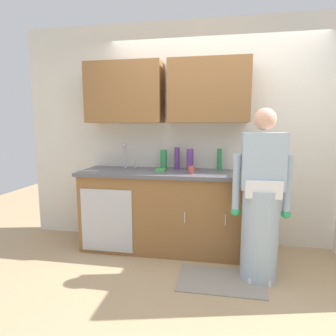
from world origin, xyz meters
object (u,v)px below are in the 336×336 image
bottle_water_short (177,158)px  cup_by_sink (191,170)px  bottle_dish_liquid (219,159)px  bottle_water_tall (190,160)px  person_at_sink (261,209)px  bottle_soap (164,159)px  sink (125,171)px  knife_on_counter (88,171)px  sponge (160,170)px

bottle_water_short → cup_by_sink: bottle_water_short is taller
bottle_dish_liquid → cup_by_sink: 0.46m
bottle_water_tall → bottle_dish_liquid: bearing=11.8°
person_at_sink → bottle_water_short: person_at_sink is taller
bottle_dish_liquid → cup_by_sink: (-0.31, -0.34, -0.09)m
bottle_water_tall → cup_by_sink: bottle_water_tall is taller
bottle_soap → sink: bearing=-160.7°
knife_on_counter → bottle_water_short: bearing=-171.3°
bottle_water_tall → knife_on_counter: bottle_water_tall is taller
bottle_soap → knife_on_counter: (-0.84, -0.31, -0.11)m
sink → bottle_water_tall: sink is taller
person_at_sink → bottle_water_tall: bearing=137.6°
person_at_sink → bottle_dish_liquid: 0.92m
person_at_sink → sponge: bearing=154.4°
cup_by_sink → bottle_dish_liquid: bearing=47.9°
cup_by_sink → sponge: 0.38m
knife_on_counter → sponge: 0.85m
sink → person_at_sink: 1.61m
bottle_dish_liquid → bottle_soap: size_ratio=1.07×
person_at_sink → bottle_water_tall: 1.06m
bottle_water_tall → sponge: bearing=-153.6°
sink → bottle_water_short: 0.65m
sponge → bottle_dish_liquid: bearing=19.2°
sink → bottle_dish_liquid: sink is taller
cup_by_sink → sponge: (-0.37, 0.10, -0.03)m
person_at_sink → bottle_soap: 1.31m
bottle_soap → bottle_water_short: bearing=12.1°
person_at_sink → bottle_water_tall: (-0.73, 0.67, 0.37)m
bottle_dish_liquid → person_at_sink: bearing=-62.5°
cup_by_sink → knife_on_counter: bearing=-178.9°
bottle_water_tall → bottle_soap: (-0.32, 0.02, -0.01)m
bottle_soap → bottle_dish_liquid: bearing=4.7°
bottle_water_tall → cup_by_sink: bearing=-81.1°
bottle_soap → sponge: (-0.01, -0.18, -0.10)m
bottle_dish_liquid → bottle_soap: 0.67m
bottle_soap → bottle_water_short: (0.16, 0.03, 0.01)m
sink → person_at_sink: size_ratio=0.31×
bottle_water_tall → bottle_soap: bearing=177.0°
bottle_water_tall → knife_on_counter: size_ratio=1.04×
bottle_dish_liquid → bottle_water_tall: (-0.35, -0.07, -0.00)m
sink → knife_on_counter: sink is taller
bottle_soap → bottle_water_short: bottle_water_short is taller
sink → bottle_soap: 0.49m
cup_by_sink → knife_on_counter: cup_by_sink is taller
bottle_soap → cup_by_sink: size_ratio=2.84×
cup_by_sink → person_at_sink: bearing=-30.3°
cup_by_sink → bottle_water_tall: bearing=98.9°
knife_on_counter → bottle_water_tall: bearing=-176.1°
bottle_dish_liquid → knife_on_counter: size_ratio=1.05×
bottle_water_short → sponge: size_ratio=2.40×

